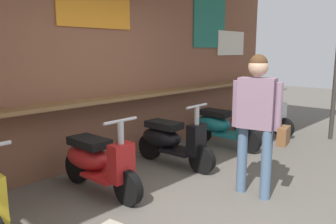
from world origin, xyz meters
The scene contains 7 objects.
ground_plane centered at (0.00, 0.00, 0.00)m, with size 26.35×26.35×0.00m, color #605B54.
market_stall_facade centered at (0.00, 1.87, 2.09)m, with size 9.41×2.46×3.80m.
scooter_red centered at (-0.64, 1.08, 0.39)m, with size 0.46×1.40×0.97m.
scooter_black centered at (0.70, 1.08, 0.39)m, with size 0.47×1.40×0.97m.
scooter_teal centered at (2.05, 1.08, 0.39)m, with size 0.46×1.40×0.97m.
scooter_silver centered at (3.41, 1.08, 0.39)m, with size 0.46×1.40×0.97m.
shopper_with_handbag centered at (0.57, -0.40, 1.02)m, with size 0.37×0.66×1.67m.
Camera 1 is at (-2.93, -2.24, 1.71)m, focal length 36.22 mm.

